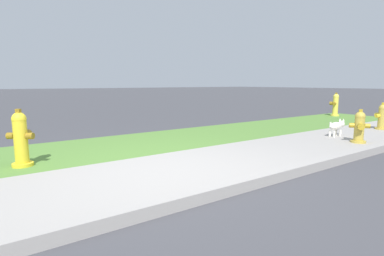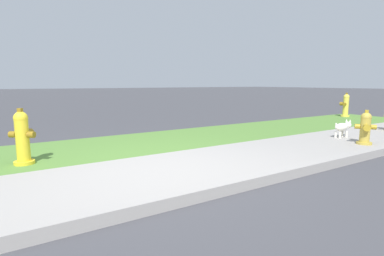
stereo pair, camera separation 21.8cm
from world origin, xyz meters
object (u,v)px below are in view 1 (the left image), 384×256
Objects in this scene: fire_hydrant_mid_block at (382,117)px; small_white_dog at (337,126)px; fire_hydrant_across_street at (335,105)px; fire_hydrant_far_end at (21,139)px; fire_hydrant_by_grass_verge at (359,127)px.

small_white_dog is (-1.81, 0.11, -0.09)m from fire_hydrant_mid_block.
fire_hydrant_far_end is at bearing 171.05° from fire_hydrant_across_street.
fire_hydrant_across_street reaches higher than small_white_dog.
fire_hydrant_across_street is (9.50, 0.98, 0.01)m from fire_hydrant_far_end.
fire_hydrant_by_grass_verge reaches higher than small_white_dog.
fire_hydrant_by_grass_verge is 0.71m from small_white_dog.
fire_hydrant_far_end is at bearing 34.96° from fire_hydrant_by_grass_verge.
fire_hydrant_mid_block reaches higher than small_white_dog.
fire_hydrant_by_grass_verge is 4.98m from fire_hydrant_across_street.
fire_hydrant_mid_block is at bearing -112.78° from fire_hydrant_by_grass_verge.
fire_hydrant_far_end reaches higher than fire_hydrant_by_grass_verge.
fire_hydrant_across_street reaches higher than fire_hydrant_far_end.
fire_hydrant_across_street is (4.10, 2.82, 0.08)m from fire_hydrant_by_grass_verge.
fire_hydrant_far_end is 0.98× the size of fire_hydrant_across_street.
fire_hydrant_mid_block is 1.28× the size of small_white_dog.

